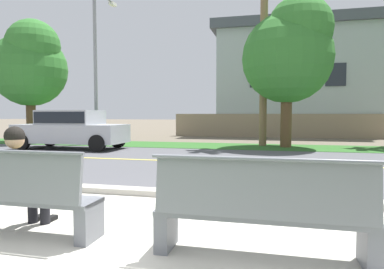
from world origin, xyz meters
The scene contains 15 objects.
ground_plane centered at (0.00, 8.00, 0.00)m, with size 140.00×140.00×0.00m, color #665B4C.
sidewalk_pavement centered at (0.00, 0.40, 0.01)m, with size 44.00×3.60×0.01m, color beige.
curb_edge centered at (0.00, 2.35, 0.06)m, with size 44.00×0.30×0.11m, color #ADA89E.
street_asphalt centered at (0.00, 6.50, 0.00)m, with size 52.00×8.00×0.01m, color #515156.
road_centre_line centered at (0.00, 6.50, 0.01)m, with size 48.00×0.14×0.01m, color #E0CC4C.
far_verge_grass centered at (0.00, 11.43, 0.01)m, with size 48.00×2.80×0.02m, color #2D6026.
bench_left centered at (-1.39, 0.16, 0.47)m, with size 2.05×0.48×1.01m.
bench_right centered at (1.39, 0.16, 0.47)m, with size 2.05×0.48×1.01m.
seated_person_olive centered at (-1.37, 0.34, 0.68)m, with size 0.52×0.68×1.25m.
car_silver_far centered at (-6.31, 8.90, 0.85)m, with size 4.30×1.86×1.54m.
streetlamp centered at (-6.39, 11.23, 4.09)m, with size 0.24×2.10×7.16m.
shade_tree_far_left centered at (-10.00, 11.26, 3.81)m, with size 3.56×3.56×5.87m.
shade_tree_left centered at (2.15, 11.46, 3.95)m, with size 3.69×3.69×6.08m.
garden_wall centered at (2.03, 17.67, 0.70)m, with size 13.00×0.36×1.40m, color gray.
house_across_street centered at (2.80, 20.87, 3.64)m, with size 10.22×6.91×7.18m.
Camera 1 is at (1.49, -3.02, 1.39)m, focal length 31.60 mm.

